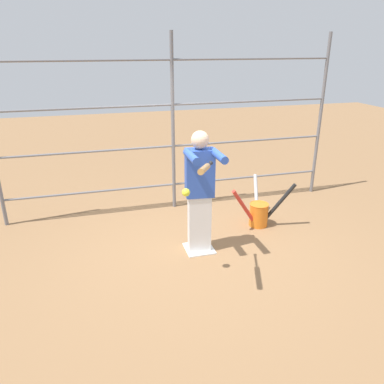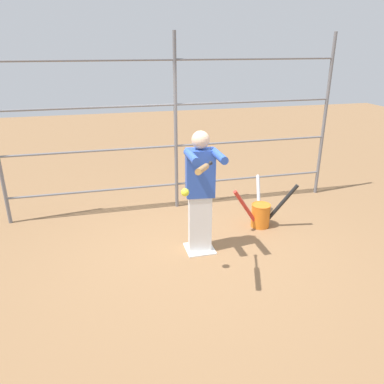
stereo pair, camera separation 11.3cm
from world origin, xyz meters
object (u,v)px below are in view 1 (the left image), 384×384
bat_bucket (259,212)px  softball_in_flight (186,192)px  batter (200,189)px  baseball_bat_swinging (205,168)px

bat_bucket → softball_in_flight: bearing=36.1°
batter → softball_in_flight: batter is taller
softball_in_flight → batter: bearing=-120.7°
batter → bat_bucket: batter is taller
batter → baseball_bat_swinging: batter is taller
softball_in_flight → bat_bucket: (-1.50, -1.09, -0.92)m
softball_in_flight → bat_bucket: softball_in_flight is taller
softball_in_flight → baseball_bat_swinging: bearing=111.2°
bat_bucket → batter: bearing=23.8°
baseball_bat_swinging → softball_in_flight: bearing=-68.8°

